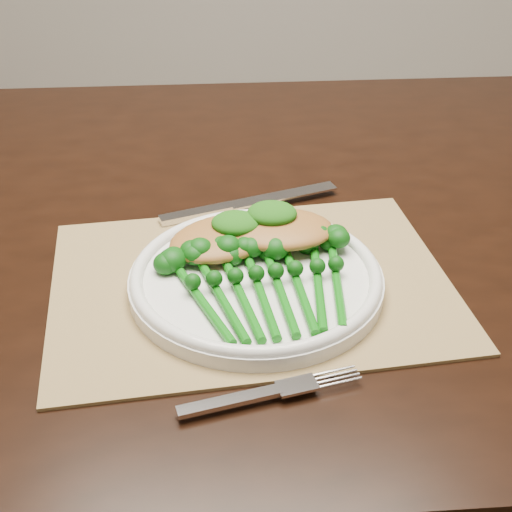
{
  "coord_description": "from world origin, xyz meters",
  "views": [
    {
      "loc": [
        0.05,
        -0.89,
        1.18
      ],
      "look_at": [
        0.02,
        -0.28,
        0.78
      ],
      "focal_mm": 50.0,
      "sensor_mm": 36.0,
      "label": 1
    }
  ],
  "objects_px": {
    "dinner_plate": "(256,278)",
    "placemat": "(251,283)",
    "dining_table": "(231,423)",
    "chicken_fillet_left": "(225,237)",
    "broccolini_bundle": "(270,292)"
  },
  "relations": [
    {
      "from": "placemat",
      "to": "dinner_plate",
      "type": "bearing_deg",
      "value": -71.93
    },
    {
      "from": "chicken_fillet_left",
      "to": "broccolini_bundle",
      "type": "bearing_deg",
      "value": -91.76
    },
    {
      "from": "dinner_plate",
      "to": "broccolini_bundle",
      "type": "distance_m",
      "value": 0.04
    },
    {
      "from": "broccolini_bundle",
      "to": "placemat",
      "type": "bearing_deg",
      "value": 100.39
    },
    {
      "from": "placemat",
      "to": "broccolini_bundle",
      "type": "height_order",
      "value": "broccolini_bundle"
    },
    {
      "from": "dining_table",
      "to": "placemat",
      "type": "xyz_separation_m",
      "value": [
        0.04,
        -0.16,
        0.37
      ]
    },
    {
      "from": "broccolini_bundle",
      "to": "dinner_plate",
      "type": "bearing_deg",
      "value": 98.97
    },
    {
      "from": "dining_table",
      "to": "placemat",
      "type": "height_order",
      "value": "placemat"
    },
    {
      "from": "dining_table",
      "to": "dinner_plate",
      "type": "bearing_deg",
      "value": -81.47
    },
    {
      "from": "dinner_plate",
      "to": "placemat",
      "type": "bearing_deg",
      "value": 120.63
    },
    {
      "from": "chicken_fillet_left",
      "to": "broccolini_bundle",
      "type": "relative_size",
      "value": 0.59
    },
    {
      "from": "dinner_plate",
      "to": "chicken_fillet_left",
      "type": "distance_m",
      "value": 0.06
    },
    {
      "from": "dining_table",
      "to": "dinner_plate",
      "type": "xyz_separation_m",
      "value": [
        0.05,
        -0.17,
        0.39
      ]
    },
    {
      "from": "placemat",
      "to": "dinner_plate",
      "type": "relative_size",
      "value": 1.58
    },
    {
      "from": "dining_table",
      "to": "dinner_plate",
      "type": "height_order",
      "value": "dinner_plate"
    }
  ]
}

